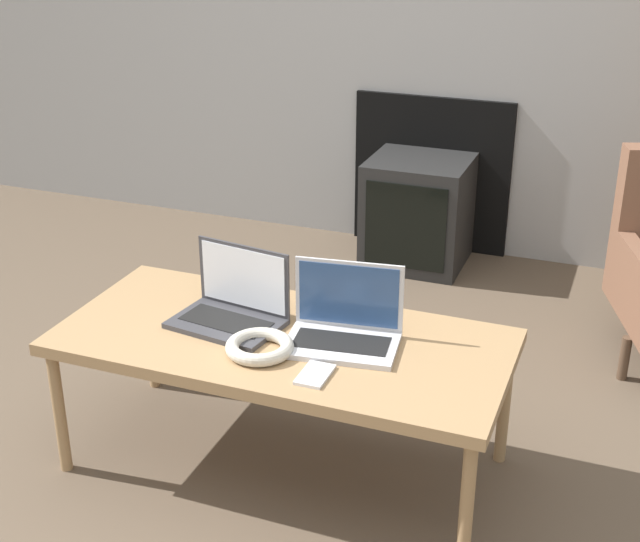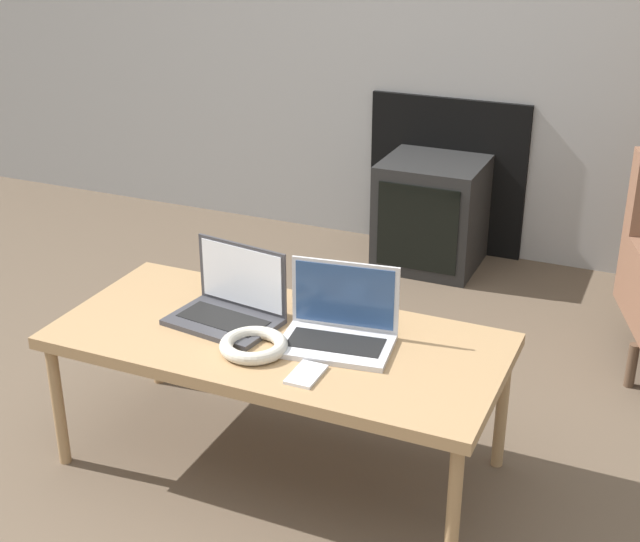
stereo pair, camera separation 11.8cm
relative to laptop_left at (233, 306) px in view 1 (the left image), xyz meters
The scene contains 7 objects.
ground_plane 0.61m from the laptop_left, 61.57° to the right, with size 14.00×14.00×0.00m, color brown.
table 0.20m from the laptop_left, 12.56° to the right, with size 1.30×0.60×0.44m.
laptop_left is the anchor object (origin of this frame).
laptop_right 0.35m from the laptop_left, ahead, with size 0.34×0.25×0.22m.
headphones 0.22m from the laptop_left, 43.88° to the right, with size 0.19×0.19×0.04m.
phone 0.40m from the laptop_left, 31.64° to the right, with size 0.08×0.12×0.01m.
tv 1.65m from the laptop_left, 85.55° to the left, with size 0.44×0.42×0.49m.
Camera 1 is at (0.91, -1.78, 1.64)m, focal length 50.00 mm.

